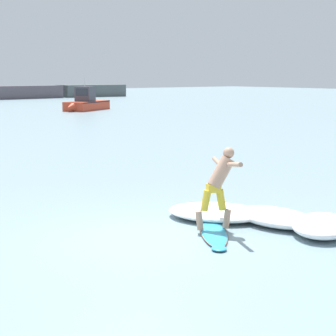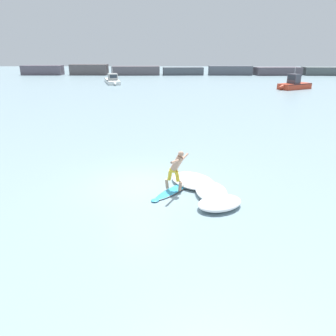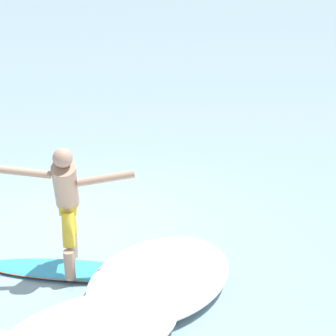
# 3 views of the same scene
# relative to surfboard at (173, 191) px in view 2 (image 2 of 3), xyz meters

# --- Properties ---
(ground_plane) EXTENTS (200.00, 200.00, 0.00)m
(ground_plane) POSITION_rel_surfboard_xyz_m (-1.41, 0.71, -0.04)
(ground_plane) COLOR #7C96A1
(rock_jetty_breakwater) EXTENTS (70.78, 5.01, 2.23)m
(rock_jetty_breakwater) POSITION_rel_surfboard_xyz_m (3.99, 62.71, 0.88)
(rock_jetty_breakwater) COLOR #584F5B
(rock_jetty_breakwater) RESTS_ON ground
(surfboard) EXTENTS (1.81, 2.22, 0.22)m
(surfboard) POSITION_rel_surfboard_xyz_m (0.00, 0.00, 0.00)
(surfboard) COLOR #319CC9
(surfboard) RESTS_ON ground
(surfer) EXTENTS (0.98, 1.50, 1.65)m
(surfer) POSITION_rel_surfboard_xyz_m (0.14, -0.01, 1.01)
(surfer) COLOR tan
(surfer) RESTS_ON surfboard
(fishing_boat_near_jetty) EXTENTS (5.57, 4.22, 2.99)m
(fishing_boat_near_jetty) POSITION_rel_surfboard_xyz_m (17.28, 35.73, 0.59)
(fishing_boat_near_jetty) COLOR #BC3C25
(fishing_boat_near_jetty) RESTS_ON ground
(small_boat_offshore) EXTENTS (3.93, 8.94, 2.52)m
(small_boat_offshore) POSITION_rel_surfboard_xyz_m (-9.84, 43.90, 0.45)
(small_boat_offshore) COLOR white
(small_boat_offshore) RESTS_ON ground
(wave_foam_at_tail) EXTENTS (2.47, 2.65, 0.28)m
(wave_foam_at_tail) POSITION_rel_surfboard_xyz_m (0.85, 0.84, 0.10)
(wave_foam_at_tail) COLOR white
(wave_foam_at_tail) RESTS_ON ground
(wave_foam_at_nose) EXTENTS (1.31, 2.00, 0.32)m
(wave_foam_at_nose) POSITION_rel_surfboard_xyz_m (1.49, -0.30, 0.12)
(wave_foam_at_nose) COLOR white
(wave_foam_at_nose) RESTS_ON ground
(wave_foam_beside) EXTENTS (2.08, 1.89, 0.36)m
(wave_foam_beside) POSITION_rel_surfboard_xyz_m (1.67, -1.38, 0.14)
(wave_foam_beside) COLOR white
(wave_foam_beside) RESTS_ON ground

